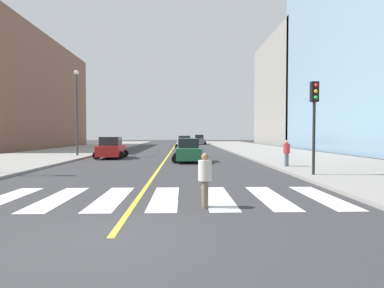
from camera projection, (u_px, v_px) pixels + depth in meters
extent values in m
plane|color=#333335|center=(110.00, 239.00, 6.35)|extent=(220.00, 220.00, 0.00)
cube|color=gray|center=(305.00, 158.00, 26.68)|extent=(10.00, 120.00, 0.15)
cube|color=gray|center=(22.00, 159.00, 25.97)|extent=(10.00, 120.00, 0.15)
cube|color=silver|center=(3.00, 199.00, 10.21)|extent=(0.90, 4.00, 0.01)
cube|color=silver|center=(58.00, 199.00, 10.27)|extent=(0.90, 4.00, 0.01)
cube|color=silver|center=(112.00, 198.00, 10.32)|extent=(0.90, 4.00, 0.01)
cube|color=silver|center=(165.00, 198.00, 10.37)|extent=(0.90, 4.00, 0.01)
cube|color=silver|center=(218.00, 198.00, 10.42)|extent=(0.90, 4.00, 0.01)
cube|color=silver|center=(270.00, 197.00, 10.48)|extent=(0.90, 4.00, 0.01)
cube|color=silver|center=(322.00, 197.00, 10.53)|extent=(0.90, 4.00, 0.01)
cube|color=yellow|center=(173.00, 148.00, 46.31)|extent=(0.16, 80.00, 0.01)
cube|color=gray|center=(311.00, 92.00, 63.00)|extent=(18.00, 24.00, 21.91)
cube|color=brown|center=(3.00, 94.00, 48.24)|extent=(16.00, 32.00, 17.18)
cube|color=slate|center=(199.00, 141.00, 64.77)|extent=(2.22, 4.67, 0.99)
cube|color=#1E2328|center=(199.00, 137.00, 65.02)|extent=(1.82, 2.36, 0.83)
cylinder|color=black|center=(194.00, 143.00, 63.35)|extent=(0.75, 0.26, 0.75)
cylinder|color=black|center=(205.00, 143.00, 63.35)|extent=(0.75, 0.26, 0.75)
cylinder|color=black|center=(194.00, 142.00, 66.21)|extent=(0.75, 0.26, 0.75)
cylinder|color=black|center=(204.00, 142.00, 66.21)|extent=(0.75, 0.26, 0.75)
cube|color=#236B42|center=(188.00, 153.00, 23.88)|extent=(1.86, 4.10, 0.88)
cube|color=#1E2328|center=(188.00, 143.00, 24.10)|extent=(1.56, 2.05, 0.74)
cylinder|color=black|center=(176.00, 159.00, 22.59)|extent=(0.66, 0.22, 0.66)
cylinder|color=black|center=(202.00, 159.00, 22.65)|extent=(0.66, 0.22, 0.66)
cylinder|color=black|center=(177.00, 157.00, 25.13)|extent=(0.66, 0.22, 0.66)
cylinder|color=black|center=(200.00, 156.00, 25.19)|extent=(0.66, 0.22, 0.66)
cube|color=gold|center=(188.00, 146.00, 39.30)|extent=(1.88, 3.85, 0.81)
cube|color=#1E2328|center=(188.00, 141.00, 39.50)|extent=(1.52, 1.95, 0.68)
cylinder|color=black|center=(180.00, 149.00, 38.15)|extent=(0.62, 0.23, 0.61)
cylinder|color=black|center=(194.00, 149.00, 38.12)|extent=(0.62, 0.23, 0.61)
cylinder|color=black|center=(181.00, 148.00, 40.49)|extent=(0.62, 0.23, 0.61)
cylinder|color=black|center=(194.00, 148.00, 40.46)|extent=(0.62, 0.23, 0.61)
cube|color=red|center=(111.00, 150.00, 27.51)|extent=(2.15, 4.40, 0.93)
cube|color=#1E2328|center=(111.00, 141.00, 27.23)|extent=(1.74, 2.23, 0.78)
cylinder|color=black|center=(125.00, 153.00, 28.93)|extent=(0.71, 0.26, 0.70)
cylinder|color=black|center=(103.00, 153.00, 28.78)|extent=(0.71, 0.26, 0.70)
cylinder|color=black|center=(120.00, 155.00, 26.26)|extent=(0.71, 0.26, 0.70)
cylinder|color=black|center=(97.00, 155.00, 26.11)|extent=(0.71, 0.26, 0.70)
cube|color=silver|center=(184.00, 144.00, 44.78)|extent=(2.13, 4.41, 0.93)
cube|color=#1E2328|center=(184.00, 138.00, 45.01)|extent=(1.73, 2.23, 0.78)
cylinder|color=black|center=(178.00, 147.00, 43.38)|extent=(0.71, 0.25, 0.70)
cylinder|color=black|center=(192.00, 147.00, 43.51)|extent=(0.71, 0.25, 0.70)
cylinder|color=black|center=(177.00, 146.00, 46.06)|extent=(0.71, 0.25, 0.70)
cylinder|color=black|center=(190.00, 146.00, 46.20)|extent=(0.71, 0.25, 0.70)
cylinder|color=black|center=(314.00, 138.00, 15.22)|extent=(0.14, 0.14, 3.62)
cube|color=black|center=(314.00, 92.00, 15.14)|extent=(0.36, 0.28, 1.00)
sphere|color=red|center=(316.00, 85.00, 14.96)|extent=(0.18, 0.18, 0.18)
sphere|color=orange|center=(316.00, 91.00, 14.97)|extent=(0.18, 0.18, 0.18)
sphere|color=green|center=(316.00, 97.00, 14.97)|extent=(0.18, 0.18, 0.18)
cylinder|color=brown|center=(205.00, 193.00, 9.13)|extent=(0.18, 0.18, 0.80)
cylinder|color=brown|center=(205.00, 195.00, 8.96)|extent=(0.18, 0.18, 0.80)
cylinder|color=beige|center=(205.00, 170.00, 9.02)|extent=(0.40, 0.40, 0.60)
sphere|color=#936B4C|center=(205.00, 157.00, 9.01)|extent=(0.22, 0.22, 0.22)
cylinder|color=slate|center=(287.00, 160.00, 19.35)|extent=(0.19, 0.19, 0.81)
cylinder|color=slate|center=(286.00, 160.00, 19.22)|extent=(0.19, 0.19, 0.81)
cylinder|color=#B23338|center=(287.00, 148.00, 19.26)|extent=(0.41, 0.41, 0.61)
sphere|color=tan|center=(287.00, 142.00, 19.25)|extent=(0.22, 0.22, 0.22)
cylinder|color=#38383D|center=(77.00, 115.00, 29.13)|extent=(0.20, 0.20, 7.75)
sphere|color=silver|center=(76.00, 72.00, 29.00)|extent=(0.44, 0.44, 0.44)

